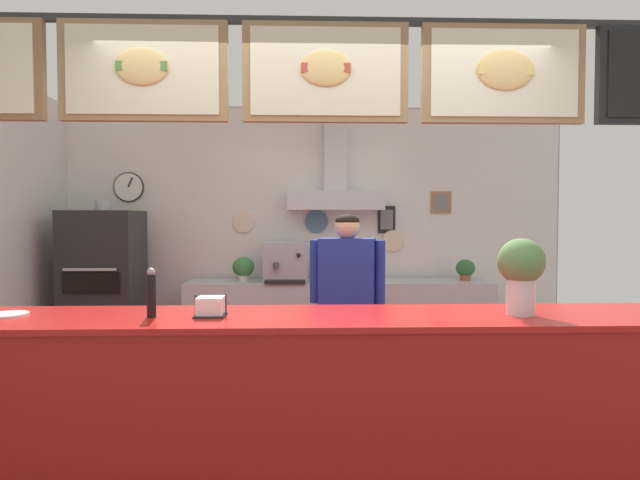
{
  "coord_description": "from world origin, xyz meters",
  "views": [
    {
      "loc": [
        -0.12,
        -3.1,
        1.53
      ],
      "look_at": [
        0.0,
        0.82,
        1.38
      ],
      "focal_mm": 29.4,
      "sensor_mm": 36.0,
      "label": 1
    }
  ],
  "objects_px": {
    "potted_thyme": "(243,268)",
    "basil_vase": "(521,272)",
    "potted_sage": "(325,271)",
    "pepper_grinder": "(151,293)",
    "potted_rosemary": "(360,272)",
    "napkin_holder": "(211,307)",
    "condiment_plate": "(8,315)",
    "pizza_oven": "(104,292)",
    "shop_worker": "(347,309)",
    "potted_basil": "(465,269)",
    "espresso_machine": "(286,262)"
  },
  "relations": [
    {
      "from": "basil_vase",
      "to": "napkin_holder",
      "type": "distance_m",
      "value": 1.6
    },
    {
      "from": "pizza_oven",
      "to": "potted_sage",
      "type": "height_order",
      "value": "pizza_oven"
    },
    {
      "from": "espresso_machine",
      "to": "potted_sage",
      "type": "relative_size",
      "value": 2.48
    },
    {
      "from": "condiment_plate",
      "to": "napkin_holder",
      "type": "bearing_deg",
      "value": -2.17
    },
    {
      "from": "condiment_plate",
      "to": "shop_worker",
      "type": "bearing_deg",
      "value": 35.32
    },
    {
      "from": "pizza_oven",
      "to": "shop_worker",
      "type": "xyz_separation_m",
      "value": [
        2.33,
        -1.25,
        0.03
      ]
    },
    {
      "from": "pizza_oven",
      "to": "potted_sage",
      "type": "xyz_separation_m",
      "value": [
        2.22,
        0.18,
        0.19
      ]
    },
    {
      "from": "potted_rosemary",
      "to": "pepper_grinder",
      "type": "distance_m",
      "value": 3.16
    },
    {
      "from": "pizza_oven",
      "to": "pepper_grinder",
      "type": "xyz_separation_m",
      "value": [
        1.23,
        -2.63,
        0.35
      ]
    },
    {
      "from": "potted_sage",
      "to": "basil_vase",
      "type": "distance_m",
      "value": 2.95
    },
    {
      "from": "basil_vase",
      "to": "condiment_plate",
      "type": "bearing_deg",
      "value": 178.74
    },
    {
      "from": "espresso_machine",
      "to": "napkin_holder",
      "type": "height_order",
      "value": "espresso_machine"
    },
    {
      "from": "potted_rosemary",
      "to": "potted_basil",
      "type": "relative_size",
      "value": 0.75
    },
    {
      "from": "potted_sage",
      "to": "basil_vase",
      "type": "xyz_separation_m",
      "value": [
        0.9,
        -2.8,
        0.26
      ]
    },
    {
      "from": "potted_basil",
      "to": "basil_vase",
      "type": "height_order",
      "value": "basil_vase"
    },
    {
      "from": "potted_sage",
      "to": "basil_vase",
      "type": "bearing_deg",
      "value": -72.28
    },
    {
      "from": "pepper_grinder",
      "to": "condiment_plate",
      "type": "bearing_deg",
      "value": 175.08
    },
    {
      "from": "potted_sage",
      "to": "pepper_grinder",
      "type": "relative_size",
      "value": 0.76
    },
    {
      "from": "potted_thyme",
      "to": "pepper_grinder",
      "type": "distance_m",
      "value": 2.8
    },
    {
      "from": "potted_basil",
      "to": "napkin_holder",
      "type": "bearing_deg",
      "value": -128.11
    },
    {
      "from": "shop_worker",
      "to": "basil_vase",
      "type": "height_order",
      "value": "shop_worker"
    },
    {
      "from": "potted_basil",
      "to": "basil_vase",
      "type": "xyz_separation_m",
      "value": [
        -0.59,
        -2.8,
        0.25
      ]
    },
    {
      "from": "potted_thyme",
      "to": "potted_sage",
      "type": "xyz_separation_m",
      "value": [
        0.85,
        0.01,
        -0.04
      ]
    },
    {
      "from": "pepper_grinder",
      "to": "napkin_holder",
      "type": "xyz_separation_m",
      "value": [
        0.29,
        0.02,
        -0.08
      ]
    },
    {
      "from": "basil_vase",
      "to": "pizza_oven",
      "type": "bearing_deg",
      "value": 139.9
    },
    {
      "from": "condiment_plate",
      "to": "espresso_machine",
      "type": "bearing_deg",
      "value": 64.08
    },
    {
      "from": "napkin_holder",
      "to": "potted_sage",
      "type": "bearing_deg",
      "value": 75.95
    },
    {
      "from": "potted_thyme",
      "to": "napkin_holder",
      "type": "bearing_deg",
      "value": -86.92
    },
    {
      "from": "pizza_oven",
      "to": "condiment_plate",
      "type": "xyz_separation_m",
      "value": [
        0.48,
        -2.56,
        0.23
      ]
    },
    {
      "from": "pizza_oven",
      "to": "potted_rosemary",
      "type": "bearing_deg",
      "value": 4.92
    },
    {
      "from": "pizza_oven",
      "to": "potted_rosemary",
      "type": "xyz_separation_m",
      "value": [
        2.59,
        0.22,
        0.17
      ]
    },
    {
      "from": "potted_rosemary",
      "to": "pizza_oven",
      "type": "bearing_deg",
      "value": -175.08
    },
    {
      "from": "shop_worker",
      "to": "basil_vase",
      "type": "distance_m",
      "value": 1.63
    },
    {
      "from": "potted_basil",
      "to": "potted_sage",
      "type": "bearing_deg",
      "value": 179.97
    },
    {
      "from": "espresso_machine",
      "to": "potted_sage",
      "type": "distance_m",
      "value": 0.42
    },
    {
      "from": "napkin_holder",
      "to": "potted_basil",
      "type": "bearing_deg",
      "value": 51.89
    },
    {
      "from": "potted_rosemary",
      "to": "potted_sage",
      "type": "distance_m",
      "value": 0.38
    },
    {
      "from": "potted_rosemary",
      "to": "napkin_holder",
      "type": "distance_m",
      "value": 3.02
    },
    {
      "from": "potted_sage",
      "to": "condiment_plate",
      "type": "xyz_separation_m",
      "value": [
        -1.74,
        -2.74,
        0.05
      ]
    },
    {
      "from": "pepper_grinder",
      "to": "napkin_holder",
      "type": "relative_size",
      "value": 1.53
    },
    {
      "from": "potted_thyme",
      "to": "basil_vase",
      "type": "height_order",
      "value": "basil_vase"
    },
    {
      "from": "espresso_machine",
      "to": "potted_thyme",
      "type": "height_order",
      "value": "espresso_machine"
    },
    {
      "from": "pizza_oven",
      "to": "napkin_holder",
      "type": "distance_m",
      "value": 3.03
    },
    {
      "from": "shop_worker",
      "to": "pizza_oven",
      "type": "bearing_deg",
      "value": -16.98
    },
    {
      "from": "espresso_machine",
      "to": "pepper_grinder",
      "type": "height_order",
      "value": "espresso_machine"
    },
    {
      "from": "shop_worker",
      "to": "pepper_grinder",
      "type": "height_order",
      "value": "shop_worker"
    },
    {
      "from": "napkin_holder",
      "to": "basil_vase",
      "type": "bearing_deg",
      "value": -0.67
    },
    {
      "from": "potted_sage",
      "to": "espresso_machine",
      "type": "bearing_deg",
      "value": -178.45
    },
    {
      "from": "potted_thyme",
      "to": "basil_vase",
      "type": "relative_size",
      "value": 0.64
    },
    {
      "from": "shop_worker",
      "to": "espresso_machine",
      "type": "relative_size",
      "value": 3.34
    }
  ]
}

